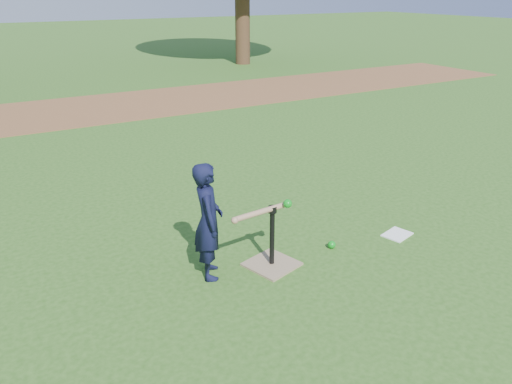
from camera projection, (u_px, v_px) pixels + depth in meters
ground at (247, 267)px, 4.74m from camera, size 80.00×80.00×0.00m
dirt_strip at (78, 110)px, 10.74m from camera, size 24.00×3.00×0.01m
child at (208, 221)px, 4.41m from camera, size 0.38×0.46×1.09m
wiffle_ball_ground at (332, 245)px, 5.06m from camera, size 0.08×0.08×0.08m
clipboard at (397, 234)px, 5.34m from camera, size 0.35×0.30×0.01m
batting_tee at (272, 255)px, 4.72m from camera, size 0.53×0.53×0.61m
swing_action at (265, 211)px, 4.46m from camera, size 0.63×0.14×0.11m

